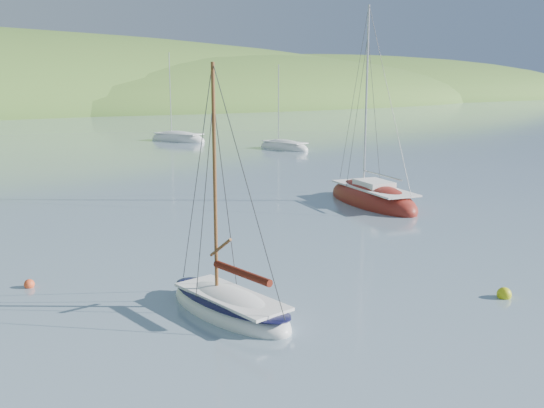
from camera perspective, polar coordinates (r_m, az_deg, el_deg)
ground at (r=19.64m, az=10.31°, el=-10.66°), size 700.00×700.00×0.00m
daysailer_white at (r=19.85m, az=-4.03°, el=-9.63°), size 2.48×5.68×8.51m
sloop_red at (r=37.62m, az=9.39°, el=0.38°), size 5.11×9.16×12.85m
distant_sloop_b at (r=78.11m, az=-8.87°, el=6.01°), size 5.73×8.89×11.97m
distant_sloop_d at (r=67.69m, az=1.12°, el=5.32°), size 3.37×7.32×10.07m
mooring_buoys at (r=20.99m, az=3.66°, el=-8.67°), size 13.32×11.35×0.50m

